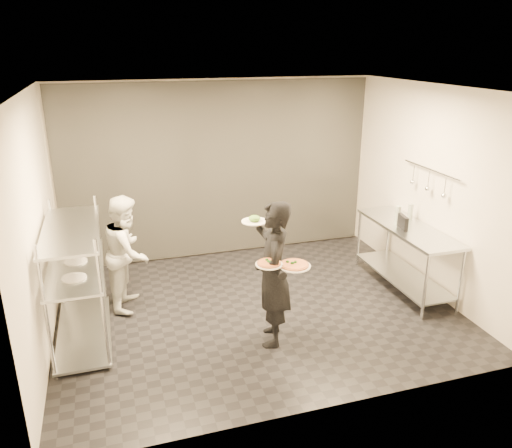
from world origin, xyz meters
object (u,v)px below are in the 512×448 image
object	(u,v)px
prep_counter	(406,246)
pizza_plate_near	(269,263)
salad_plate	(254,220)
bottle_clear	(410,212)
waiter	(273,274)
bottle_dark	(398,216)
bottle_green	(398,215)
pass_rack	(77,277)
chef	(128,252)
pos_monitor	(403,222)
pizza_plate_far	(294,265)

from	to	relation	value
prep_counter	pizza_plate_near	distance (m)	2.54
salad_plate	bottle_clear	size ratio (longest dim) A/B	1.29
waiter	pizza_plate_near	world-z (taller)	waiter
bottle_dark	bottle_green	bearing A→B (deg)	-124.93
pizza_plate_near	bottle_dark	size ratio (longest dim) A/B	1.50
pass_rack	bottle_green	distance (m)	4.24
bottle_green	bottle_dark	distance (m)	0.08
chef	salad_plate	world-z (taller)	chef
pizza_plate_near	bottle_clear	distance (m)	2.77
pass_rack	pizza_plate_near	xyz separation A→B (m)	(2.00, -0.93, 0.31)
pass_rack	salad_plate	distance (m)	2.14
pizza_plate_near	bottle_clear	xyz separation A→B (m)	(2.51, 1.17, -0.04)
chef	bottle_dark	bearing A→B (deg)	-81.69
chef	pizza_plate_near	bearing A→B (deg)	-122.63
pizza_plate_near	pos_monitor	xyz separation A→B (m)	(2.21, 0.89, -0.07)
pass_rack	prep_counter	distance (m)	4.33
pos_monitor	chef	bearing A→B (deg)	179.20
pizza_plate_near	bottle_clear	bearing A→B (deg)	25.06
bottle_dark	pizza_plate_far	bearing A→B (deg)	-149.58
pos_monitor	prep_counter	bearing A→B (deg)	26.80
salad_plate	pass_rack	bearing A→B (deg)	167.68
salad_plate	pos_monitor	size ratio (longest dim) A/B	1.15
pizza_plate_near	bottle_green	bearing A→B (deg)	25.24
prep_counter	bottle_clear	xyz separation A→B (m)	(0.18, 0.24, 0.41)
pass_rack	pizza_plate_far	xyz separation A→B (m)	(2.27, -0.99, 0.28)
salad_plate	bottle_green	xyz separation A→B (m)	(2.23, 0.56, -0.35)
bottle_green	bottle_dark	size ratio (longest dim) A/B	1.38
prep_counter	chef	xyz separation A→B (m)	(-3.73, 0.62, 0.13)
pass_rack	pizza_plate_far	bearing A→B (deg)	-23.59
prep_counter	bottle_green	xyz separation A→B (m)	(-0.11, 0.12, 0.43)
pizza_plate_near	salad_plate	bearing A→B (deg)	91.48
waiter	bottle_clear	bearing A→B (deg)	128.91
bottle_green	bottle_dark	xyz separation A→B (m)	(0.04, 0.06, -0.04)
pizza_plate_far	prep_counter	bearing A→B (deg)	25.74
pass_rack	bottle_dark	world-z (taller)	pass_rack
pizza_plate_near	bottle_dark	xyz separation A→B (m)	(2.26, 1.11, -0.06)
pass_rack	waiter	xyz separation A→B (m)	(2.12, -0.74, 0.08)
prep_counter	pizza_plate_near	size ratio (longest dim) A/B	6.13
bottle_clear	bottle_green	bearing A→B (deg)	-156.33
bottle_green	bottle_dark	bearing A→B (deg)	55.07
chef	pizza_plate_near	world-z (taller)	chef
waiter	pizza_plate_far	world-z (taller)	waiter
prep_counter	salad_plate	bearing A→B (deg)	-169.40
prep_counter	pizza_plate_far	xyz separation A→B (m)	(-2.06, -0.99, 0.43)
pizza_plate_near	pass_rack	bearing A→B (deg)	155.20
pass_rack	bottle_green	bearing A→B (deg)	1.63
salad_plate	pos_monitor	world-z (taller)	salad_plate
pizza_plate_far	bottle_green	xyz separation A→B (m)	(1.95, 1.11, 0.00)
pizza_plate_near	bottle_dark	bearing A→B (deg)	26.09
salad_plate	bottle_dark	xyz separation A→B (m)	(2.28, 0.62, -0.39)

